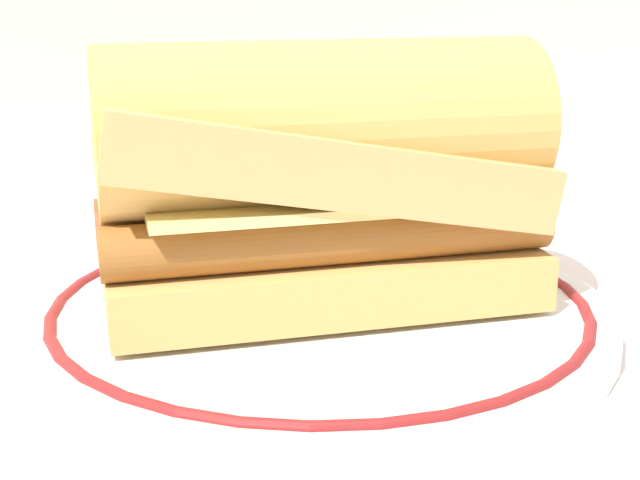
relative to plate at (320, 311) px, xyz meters
The scene contains 3 objects.
ground_plane 0.05m from the plate, 48.37° to the right, with size 1.50×1.50×0.00m, color silver.
plate is the anchor object (origin of this frame).
sausage_sandwich 0.07m from the plate, 90.00° to the right, with size 0.22×0.12×0.13m.
Camera 1 is at (-0.18, -0.37, 0.17)m, focal length 50.97 mm.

